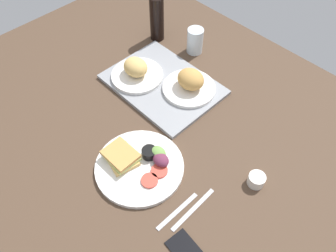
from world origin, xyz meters
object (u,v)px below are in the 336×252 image
at_px(serving_tray, 163,84).
at_px(knife, 193,209).
at_px(fork, 177,211).
at_px(bread_plate_near, 136,71).
at_px(drinking_glass, 195,41).
at_px(espresso_cup, 256,180).
at_px(plate_with_salad, 139,164).
at_px(soda_bottle, 157,18).
at_px(bread_plate_far, 190,83).

height_order(serving_tray, knife, serving_tray).
xyz_separation_m(fork, knife, (0.03, 0.04, 0.00)).
xyz_separation_m(bread_plate_near, drinking_glass, (0.04, 0.31, 0.01)).
bearing_deg(serving_tray, knife, -33.82).
relative_size(serving_tray, drinking_glass, 3.94).
height_order(serving_tray, fork, serving_tray).
relative_size(bread_plate_near, knife, 1.13).
bearing_deg(espresso_cup, plate_with_salad, -143.67).
xyz_separation_m(plate_with_salad, soda_bottle, (-0.47, 0.53, 0.09)).
bearing_deg(drinking_glass, knife, -47.20).
relative_size(serving_tray, espresso_cup, 8.04).
xyz_separation_m(soda_bottle, espresso_cup, (0.79, -0.30, -0.08)).
xyz_separation_m(bread_plate_near, fork, (0.53, -0.30, -0.04)).
height_order(bread_plate_far, fork, bread_plate_far).
xyz_separation_m(serving_tray, knife, (0.46, -0.31, -0.01)).
relative_size(plate_with_salad, fork, 1.77).
xyz_separation_m(bread_plate_far, plate_with_salad, (0.12, -0.38, -0.03)).
distance_m(bread_plate_far, soda_bottle, 0.38).
height_order(bread_plate_near, soda_bottle, soda_bottle).
bearing_deg(knife, soda_bottle, 52.70).
relative_size(serving_tray, bread_plate_far, 2.12).
bearing_deg(bread_plate_far, espresso_cup, -18.53).
distance_m(bread_plate_far, knife, 0.51).
distance_m(bread_plate_far, espresso_cup, 0.46).
bearing_deg(espresso_cup, knife, -109.94).
height_order(bread_plate_near, espresso_cup, bread_plate_near).
height_order(serving_tray, soda_bottle, soda_bottle).
bearing_deg(plate_with_salad, espresso_cup, 36.33).
xyz_separation_m(plate_with_salad, drinking_glass, (-0.29, 0.58, 0.04)).
distance_m(bread_plate_near, soda_bottle, 0.30).
relative_size(bread_plate_far, soda_bottle, 1.02).
bearing_deg(fork, soda_bottle, 51.51).
bearing_deg(plate_with_salad, serving_tray, 124.67).
bearing_deg(bread_plate_near, bread_plate_far, 27.12).
bearing_deg(knife, serving_tray, 54.65).
bearing_deg(serving_tray, soda_bottle, 140.84).
bearing_deg(bread_plate_near, soda_bottle, 119.94).
distance_m(bread_plate_near, bread_plate_far, 0.23).
xyz_separation_m(espresso_cup, knife, (-0.08, -0.22, -0.02)).
bearing_deg(serving_tray, drinking_glass, 103.46).
distance_m(bread_plate_near, plate_with_salad, 0.43).
distance_m(serving_tray, plate_with_salad, 0.40).
bearing_deg(soda_bottle, bread_plate_near, -60.06).
relative_size(serving_tray, knife, 2.37).
bearing_deg(drinking_glass, serving_tray, -76.54).
height_order(plate_with_salad, espresso_cup, plate_with_salad).
bearing_deg(soda_bottle, plate_with_salad, -48.10).
relative_size(bread_plate_near, soda_bottle, 1.03).
distance_m(serving_tray, drinking_glass, 0.27).
distance_m(soda_bottle, fork, 0.88).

